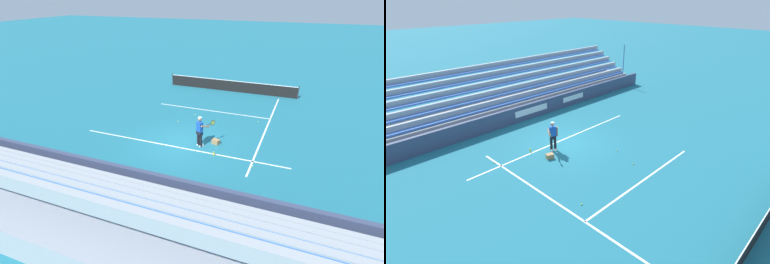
# 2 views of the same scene
# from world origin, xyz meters

# --- Properties ---
(ground_plane) EXTENTS (160.00, 160.00, 0.00)m
(ground_plane) POSITION_xyz_m (0.00, 0.00, 0.00)
(ground_plane) COLOR #1E6B7F
(court_baseline_white) EXTENTS (12.00, 0.10, 0.01)m
(court_baseline_white) POSITION_xyz_m (0.00, -0.50, 0.00)
(court_baseline_white) COLOR white
(court_baseline_white) RESTS_ON ground
(court_sideline_white) EXTENTS (0.10, 12.00, 0.01)m
(court_sideline_white) POSITION_xyz_m (4.11, 4.00, 0.00)
(court_sideline_white) COLOR white
(court_sideline_white) RESTS_ON ground
(court_service_line_white) EXTENTS (8.22, 0.10, 0.01)m
(court_service_line_white) POSITION_xyz_m (0.00, 5.50, 0.00)
(court_service_line_white) COLOR white
(court_service_line_white) RESTS_ON ground
(back_wall_sponsor_board) EXTENTS (27.94, 0.25, 1.10)m
(back_wall_sponsor_board) POSITION_xyz_m (-0.01, -4.81, 0.55)
(back_wall_sponsor_board) COLOR #384260
(back_wall_sponsor_board) RESTS_ON ground
(bleacher_stand) EXTENTS (26.55, 4.00, 3.85)m
(bleacher_stand) POSITION_xyz_m (0.00, -7.44, 0.79)
(bleacher_stand) COLOR #9EA3A8
(bleacher_stand) RESTS_ON ground
(tennis_player) EXTENTS (0.93, 0.86, 1.71)m
(tennis_player) POSITION_xyz_m (1.04, 0.11, 0.89)
(tennis_player) COLOR black
(tennis_player) RESTS_ON ground
(ball_box_cardboard) EXTENTS (0.47, 0.41, 0.26)m
(ball_box_cardboard) POSITION_xyz_m (1.79, 0.68, 0.13)
(ball_box_cardboard) COLOR #A87F51
(ball_box_cardboard) RESTS_ON ground
(tennis_ball_stray_back) EXTENTS (0.07, 0.07, 0.07)m
(tennis_ball_stray_back) POSITION_xyz_m (-1.46, 2.76, 0.03)
(tennis_ball_stray_back) COLOR #CCE533
(tennis_ball_stray_back) RESTS_ON ground
(tennis_ball_midcourt) EXTENTS (0.07, 0.07, 0.07)m
(tennis_ball_midcourt) POSITION_xyz_m (4.20, -1.01, 0.03)
(tennis_ball_midcourt) COLOR #CCE533
(tennis_ball_midcourt) RESTS_ON ground
(tennis_ball_toward_net) EXTENTS (0.07, 0.07, 0.07)m
(tennis_ball_toward_net) POSITION_xyz_m (-0.92, -0.61, 0.03)
(tennis_ball_toward_net) COLOR #CCE533
(tennis_ball_toward_net) RESTS_ON ground
(tennis_ball_far_right) EXTENTS (0.07, 0.07, 0.07)m
(tennis_ball_far_right) POSITION_xyz_m (-0.86, 4.29, 0.03)
(tennis_ball_far_right) COLOR #CCE533
(tennis_ball_far_right) RESTS_ON ground
(tennis_ball_on_baseline) EXTENTS (0.07, 0.07, 0.07)m
(tennis_ball_on_baseline) POSITION_xyz_m (3.46, 4.69, 0.03)
(tennis_ball_on_baseline) COLOR #CCE533
(tennis_ball_on_baseline) RESTS_ON ground
(water_bottle) EXTENTS (0.07, 0.07, 0.22)m
(water_bottle) POSITION_xyz_m (2.10, -0.67, 0.11)
(water_bottle) COLOR yellow
(water_bottle) RESTS_ON ground
(tennis_net) EXTENTS (11.09, 0.09, 1.07)m
(tennis_net) POSITION_xyz_m (0.00, 10.57, 0.49)
(tennis_net) COLOR #33383D
(tennis_net) RESTS_ON ground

